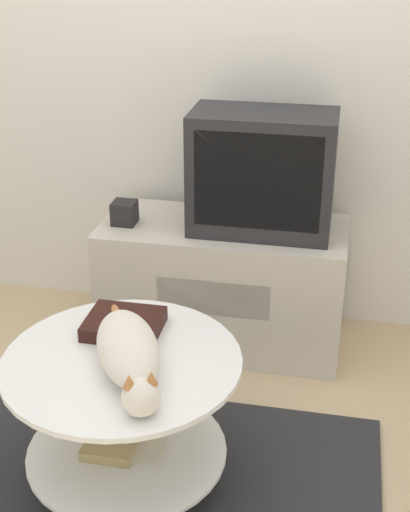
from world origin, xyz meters
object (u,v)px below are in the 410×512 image
at_px(dvd_box, 124,324).
at_px(tv, 262,173).
at_px(speaker, 124,213).
at_px(cat, 129,352).

bearing_deg(dvd_box, tv, 67.10).
bearing_deg(speaker, cat, -72.02).
bearing_deg(tv, cat, -103.97).
bearing_deg(speaker, dvd_box, -73.02).
bearing_deg(cat, dvd_box, 175.32).
bearing_deg(dvd_box, speaker, 106.98).
height_order(speaker, cat, speaker).
relative_size(tv, speaker, 5.88).
height_order(tv, cat, tv).
relative_size(tv, dvd_box, 2.37).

